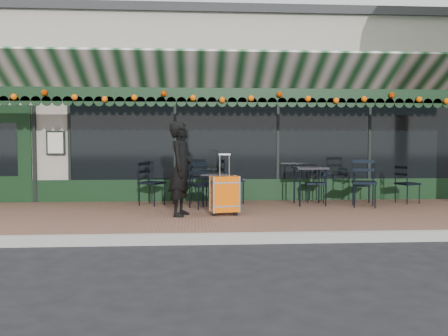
{
  "coord_description": "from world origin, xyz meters",
  "views": [
    {
      "loc": [
        -0.59,
        -7.04,
        1.49
      ],
      "look_at": [
        -0.02,
        1.6,
        1.04
      ],
      "focal_mm": 38.0,
      "sensor_mm": 36.0,
      "label": 1
    }
  ],
  "objects": [
    {
      "name": "chair_b_left",
      "position": [
        -0.82,
        3.48,
        0.59
      ],
      "size": [
        0.5,
        0.5,
        0.89
      ],
      "primitive_type": null,
      "rotation": [
        0.0,
        0.0,
        -1.71
      ],
      "color": "black",
      "rests_on": "sidewalk"
    },
    {
      "name": "chair_a_left",
      "position": [
        2.17,
        3.52,
        0.57
      ],
      "size": [
        0.47,
        0.47,
        0.85
      ],
      "primitive_type": null,
      "rotation": [
        0.0,
        0.0,
        -1.69
      ],
      "color": "black",
      "rests_on": "sidewalk"
    },
    {
      "name": "chair_b_right",
      "position": [
        0.27,
        3.46,
        0.65
      ],
      "size": [
        0.6,
        0.6,
        1.0
      ],
      "primitive_type": null,
      "rotation": [
        0.0,
        0.0,
        1.79
      ],
      "color": "black",
      "rests_on": "sidewalk"
    },
    {
      "name": "cafe_table_b",
      "position": [
        -0.14,
        3.12,
        0.77
      ],
      "size": [
        0.56,
        0.56,
        0.69
      ],
      "color": "black",
      "rests_on": "sidewalk"
    },
    {
      "name": "chair_solo",
      "position": [
        -1.48,
        3.28,
        0.62
      ],
      "size": [
        0.64,
        0.64,
        0.95
      ],
      "primitive_type": null,
      "rotation": [
        0.0,
        0.0,
        1.06
      ],
      "color": "black",
      "rests_on": "sidewalk"
    },
    {
      "name": "chair_a_front",
      "position": [
        3.01,
        2.69,
        0.66
      ],
      "size": [
        0.62,
        0.62,
        1.01
      ],
      "primitive_type": null,
      "rotation": [
        0.0,
        0.0,
        -0.27
      ],
      "color": "black",
      "rests_on": "sidewalk"
    },
    {
      "name": "chair_a_right",
      "position": [
        3.25,
        3.46,
        0.52
      ],
      "size": [
        0.47,
        0.47,
        0.75
      ],
      "primitive_type": null,
      "rotation": [
        0.0,
        0.0,
        1.25
      ],
      "color": "black",
      "rests_on": "sidewalk"
    },
    {
      "name": "chair_b_front",
      "position": [
        -0.39,
        2.68,
        0.63
      ],
      "size": [
        0.64,
        0.64,
        0.96
      ],
      "primitive_type": null,
      "rotation": [
        0.0,
        0.0,
        0.46
      ],
      "color": "black",
      "rests_on": "sidewalk"
    },
    {
      "name": "chair_a_extra",
      "position": [
        4.21,
        3.23,
        0.58
      ],
      "size": [
        0.55,
        0.55,
        0.86
      ],
      "primitive_type": null,
      "rotation": [
        0.0,
        0.0,
        1.91
      ],
      "color": "black",
      "rests_on": "sidewalk"
    },
    {
      "name": "suitcase",
      "position": [
        -0.0,
        1.73,
        0.53
      ],
      "size": [
        0.54,
        0.38,
        1.14
      ],
      "rotation": [
        0.0,
        0.0,
        0.22
      ],
      "color": "#EB5D07",
      "rests_on": "sidewalk"
    },
    {
      "name": "woman",
      "position": [
        -0.82,
        1.71,
        1.02
      ],
      "size": [
        0.55,
        0.72,
        1.74
      ],
      "primitive_type": "imported",
      "rotation": [
        0.0,
        0.0,
        1.33
      ],
      "color": "black",
      "rests_on": "sidewalk"
    },
    {
      "name": "curb",
      "position": [
        0.0,
        -0.08,
        0.07
      ],
      "size": [
        18.0,
        0.16,
        0.15
      ],
      "primitive_type": "cube",
      "color": "#9E9E99",
      "rests_on": "ground"
    },
    {
      "name": "cafe_table_a",
      "position": [
        1.96,
        3.12,
        0.89
      ],
      "size": [
        0.67,
        0.67,
        0.83
      ],
      "color": "black",
      "rests_on": "sidewalk"
    },
    {
      "name": "restaurant_building",
      "position": [
        0.0,
        7.84,
        2.27
      ],
      "size": [
        12.0,
        9.6,
        4.5
      ],
      "color": "gray",
      "rests_on": "ground"
    },
    {
      "name": "ground",
      "position": [
        0.0,
        0.0,
        0.0
      ],
      "size": [
        80.0,
        80.0,
        0.0
      ],
      "primitive_type": "plane",
      "color": "black",
      "rests_on": "ground"
    },
    {
      "name": "sidewalk",
      "position": [
        0.0,
        2.0,
        0.07
      ],
      "size": [
        18.0,
        4.0,
        0.15
      ],
      "primitive_type": "cube",
      "color": "brown",
      "rests_on": "ground"
    }
  ]
}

